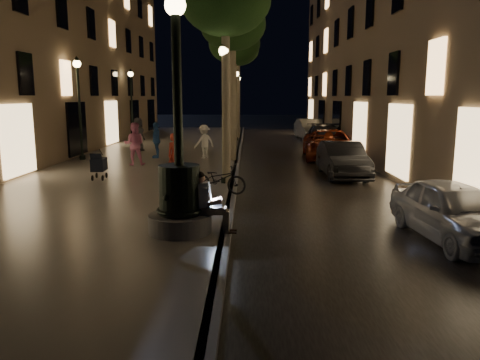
{
  "coord_description": "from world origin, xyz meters",
  "views": [
    {
      "loc": [
        0.49,
        -8.0,
        3.16
      ],
      "look_at": [
        0.31,
        3.0,
        1.19
      ],
      "focal_mm": 35.0,
      "sensor_mm": 36.0,
      "label": 1
    }
  ],
  "objects_px": {
    "tree_near": "(225,1)",
    "tree_far": "(238,49)",
    "fountain_lamppost": "(179,187)",
    "lamp_curb_a": "(224,94)",
    "pedestrian_blue": "(156,140)",
    "pedestrian_pink": "(134,144)",
    "lamp_curb_c": "(236,95)",
    "car_second": "(342,160)",
    "car_fifth": "(310,129)",
    "bicycle": "(219,179)",
    "seated_man_laptop": "(208,200)",
    "lamp_curb_d": "(239,96)",
    "lamp_curb_b": "(232,95)",
    "lamp_left_c": "(131,95)",
    "car_rear": "(324,138)",
    "car_third": "(329,144)",
    "pedestrian_dark": "(138,134)",
    "tree_second": "(233,25)",
    "pedestrian_white": "(204,142)",
    "car_front": "(454,211)",
    "pedestrian_red": "(175,155)",
    "tree_third": "(234,44)",
    "lamp_left_b": "(79,95)",
    "stroller": "(99,165)"
  },
  "relations": [
    {
      "from": "bicycle",
      "to": "lamp_curb_b",
      "type": "bearing_deg",
      "value": 14.85
    },
    {
      "from": "fountain_lamppost",
      "to": "lamp_curb_a",
      "type": "distance_m",
      "value": 6.37
    },
    {
      "from": "lamp_curb_c",
      "to": "pedestrian_pink",
      "type": "relative_size",
      "value": 2.59
    },
    {
      "from": "tree_second",
      "to": "lamp_curb_a",
      "type": "height_order",
      "value": "tree_second"
    },
    {
      "from": "pedestrian_red",
      "to": "pedestrian_blue",
      "type": "distance_m",
      "value": 5.88
    },
    {
      "from": "fountain_lamppost",
      "to": "pedestrian_red",
      "type": "xyz_separation_m",
      "value": [
        -1.19,
        7.1,
        -0.19
      ]
    },
    {
      "from": "fountain_lamppost",
      "to": "lamp_left_c",
      "type": "xyz_separation_m",
      "value": [
        -6.4,
        22.0,
        2.02
      ]
    },
    {
      "from": "bicycle",
      "to": "car_second",
      "type": "bearing_deg",
      "value": -32.21
    },
    {
      "from": "seated_man_laptop",
      "to": "lamp_curb_d",
      "type": "xyz_separation_m",
      "value": [
        0.09,
        30.0,
        2.32
      ]
    },
    {
      "from": "lamp_left_c",
      "to": "tree_second",
      "type": "bearing_deg",
      "value": -54.25
    },
    {
      "from": "lamp_curb_a",
      "to": "lamp_curb_d",
      "type": "relative_size",
      "value": 1.0
    },
    {
      "from": "fountain_lamppost",
      "to": "lamp_curb_c",
      "type": "relative_size",
      "value": 1.08
    },
    {
      "from": "tree_third",
      "to": "lamp_curb_b",
      "type": "relative_size",
      "value": 1.5
    },
    {
      "from": "car_third",
      "to": "pedestrian_dark",
      "type": "relative_size",
      "value": 2.94
    },
    {
      "from": "tree_near",
      "to": "tree_far",
      "type": "relative_size",
      "value": 0.97
    },
    {
      "from": "lamp_curb_c",
      "to": "lamp_left_c",
      "type": "height_order",
      "value": "same"
    },
    {
      "from": "tree_second",
      "to": "car_front",
      "type": "relative_size",
      "value": 1.88
    },
    {
      "from": "fountain_lamppost",
      "to": "car_fifth",
      "type": "bearing_deg",
      "value": 76.11
    },
    {
      "from": "fountain_lamppost",
      "to": "tree_second",
      "type": "height_order",
      "value": "tree_second"
    },
    {
      "from": "car_second",
      "to": "bicycle",
      "type": "distance_m",
      "value": 6.28
    },
    {
      "from": "lamp_left_c",
      "to": "pedestrian_dark",
      "type": "bearing_deg",
      "value": -73.77
    },
    {
      "from": "seated_man_laptop",
      "to": "stroller",
      "type": "bearing_deg",
      "value": 124.28
    },
    {
      "from": "lamp_curb_a",
      "to": "pedestrian_red",
      "type": "relative_size",
      "value": 2.94
    },
    {
      "from": "lamp_curb_b",
      "to": "pedestrian_pink",
      "type": "bearing_deg",
      "value": -137.56
    },
    {
      "from": "tree_third",
      "to": "lamp_left_b",
      "type": "xyz_separation_m",
      "value": [
        -7.1,
        -6.0,
        -2.9
      ]
    },
    {
      "from": "tree_third",
      "to": "car_fifth",
      "type": "distance_m",
      "value": 10.09
    },
    {
      "from": "seated_man_laptop",
      "to": "tree_third",
      "type": "relative_size",
      "value": 0.19
    },
    {
      "from": "tree_second",
      "to": "pedestrian_red",
      "type": "relative_size",
      "value": 4.52
    },
    {
      "from": "tree_far",
      "to": "lamp_left_b",
      "type": "distance_m",
      "value": 14.34
    },
    {
      "from": "lamp_curb_a",
      "to": "pedestrian_blue",
      "type": "xyz_separation_m",
      "value": [
        -3.67,
        6.7,
        -2.17
      ]
    },
    {
      "from": "tree_far",
      "to": "bicycle",
      "type": "distance_m",
      "value": 20.65
    },
    {
      "from": "stroller",
      "to": "pedestrian_white",
      "type": "xyz_separation_m",
      "value": [
        3.26,
        5.93,
        0.27
      ]
    },
    {
      "from": "car_second",
      "to": "car_fifth",
      "type": "xyz_separation_m",
      "value": [
        0.85,
        16.23,
        0.07
      ]
    },
    {
      "from": "pedestrian_pink",
      "to": "car_third",
      "type": "bearing_deg",
      "value": -163.57
    },
    {
      "from": "fountain_lamppost",
      "to": "tree_far",
      "type": "relative_size",
      "value": 0.69
    },
    {
      "from": "lamp_curb_a",
      "to": "car_front",
      "type": "height_order",
      "value": "lamp_curb_a"
    },
    {
      "from": "pedestrian_red",
      "to": "tree_third",
      "type": "bearing_deg",
      "value": 46.95
    },
    {
      "from": "car_rear",
      "to": "pedestrian_red",
      "type": "height_order",
      "value": "pedestrian_red"
    },
    {
      "from": "tree_far",
      "to": "car_second",
      "type": "relative_size",
      "value": 1.77
    },
    {
      "from": "car_second",
      "to": "pedestrian_dark",
      "type": "distance_m",
      "value": 12.08
    },
    {
      "from": "tree_near",
      "to": "pedestrian_pink",
      "type": "relative_size",
      "value": 3.93
    },
    {
      "from": "pedestrian_blue",
      "to": "bicycle",
      "type": "xyz_separation_m",
      "value": [
        3.57,
        -8.53,
        -0.41
      ]
    },
    {
      "from": "lamp_left_c",
      "to": "car_rear",
      "type": "xyz_separation_m",
      "value": [
        12.35,
        -4.65,
        -2.47
      ]
    },
    {
      "from": "tree_far",
      "to": "lamp_curb_c",
      "type": "distance_m",
      "value": 3.77
    },
    {
      "from": "car_third",
      "to": "pedestrian_white",
      "type": "height_order",
      "value": "pedestrian_white"
    },
    {
      "from": "car_front",
      "to": "pedestrian_blue",
      "type": "height_order",
      "value": "pedestrian_blue"
    },
    {
      "from": "pedestrian_white",
      "to": "tree_far",
      "type": "bearing_deg",
      "value": -132.83
    },
    {
      "from": "lamp_curb_b",
      "to": "pedestrian_blue",
      "type": "distance_m",
      "value": 4.46
    },
    {
      "from": "tree_near",
      "to": "pedestrian_dark",
      "type": "height_order",
      "value": "tree_near"
    },
    {
      "from": "car_second",
      "to": "lamp_left_b",
      "type": "bearing_deg",
      "value": 162.21
    }
  ]
}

